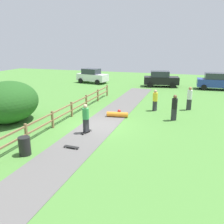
# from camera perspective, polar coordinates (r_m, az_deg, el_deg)

# --- Properties ---
(ground_plane) EXTENTS (60.00, 60.00, 0.00)m
(ground_plane) POSITION_cam_1_polar(r_m,az_deg,el_deg) (15.58, -3.20, -3.29)
(ground_plane) COLOR #4C8438
(asphalt_path) EXTENTS (2.40, 28.00, 0.02)m
(asphalt_path) POSITION_cam_1_polar(r_m,az_deg,el_deg) (15.58, -3.20, -3.25)
(asphalt_path) COLOR #605E5B
(asphalt_path) RESTS_ON ground_plane
(wooden_fence) EXTENTS (0.12, 18.12, 1.10)m
(wooden_fence) POSITION_cam_1_polar(r_m,az_deg,el_deg) (16.48, -11.68, -0.09)
(wooden_fence) COLOR olive
(wooden_fence) RESTS_ON ground_plane
(bush_large) EXTENTS (3.65, 4.38, 2.78)m
(bush_large) POSITION_cam_1_polar(r_m,az_deg,el_deg) (17.41, -23.51, 2.21)
(bush_large) COLOR #23561E
(bush_large) RESTS_ON ground_plane
(trash_bin) EXTENTS (0.56, 0.56, 0.90)m
(trash_bin) POSITION_cam_1_polar(r_m,az_deg,el_deg) (12.20, -20.12, -7.63)
(trash_bin) COLOR black
(trash_bin) RESTS_ON ground_plane
(skater_riding) EXTENTS (0.47, 0.82, 1.75)m
(skater_riding) POSITION_cam_1_polar(r_m,az_deg,el_deg) (14.06, -6.28, -1.24)
(skater_riding) COLOR black
(skater_riding) RESTS_ON asphalt_path
(skater_fallen) EXTENTS (1.57, 1.30, 0.36)m
(skater_fallen) POSITION_cam_1_polar(r_m,az_deg,el_deg) (17.38, 1.32, -0.52)
(skater_fallen) COLOR orange
(skater_fallen) RESTS_ON asphalt_path
(skateboard_loose) EXTENTS (0.81, 0.23, 0.08)m
(skateboard_loose) POSITION_cam_1_polar(r_m,az_deg,el_deg) (12.43, -9.66, -8.20)
(skateboard_loose) COLOR black
(skateboard_loose) RESTS_ON asphalt_path
(bystander_white) EXTENTS (0.52, 0.52, 1.88)m
(bystander_white) POSITION_cam_1_polar(r_m,az_deg,el_deg) (19.97, 18.01, 3.37)
(bystander_white) COLOR #2D2D33
(bystander_white) RESTS_ON ground_plane
(bystander_yellow) EXTENTS (0.51, 0.51, 1.68)m
(bystander_yellow) POSITION_cam_1_polar(r_m,az_deg,el_deg) (19.11, 10.25, 2.99)
(bystander_yellow) COLOR #2D2D33
(bystander_yellow) RESTS_ON ground_plane
(bystander_black) EXTENTS (0.53, 0.53, 1.81)m
(bystander_black) POSITION_cam_1_polar(r_m,az_deg,el_deg) (16.91, 14.66, 1.31)
(bystander_black) COLOR #2D2D33
(bystander_black) RESTS_ON ground_plane
(parked_car_black) EXTENTS (4.45, 2.60, 1.92)m
(parked_car_black) POSITION_cam_1_polar(r_m,az_deg,el_deg) (30.36, 11.57, 7.75)
(parked_car_black) COLOR black
(parked_car_black) RESTS_ON ground_plane
(parked_car_white) EXTENTS (4.45, 2.63, 1.92)m
(parked_car_white) POSITION_cam_1_polar(r_m,az_deg,el_deg) (32.75, -4.76, 8.59)
(parked_car_white) COLOR silver
(parked_car_white) RESTS_ON ground_plane
(parked_car_blue) EXTENTS (4.27, 2.13, 1.92)m
(parked_car_blue) POSITION_cam_1_polar(r_m,az_deg,el_deg) (30.28, 23.53, 6.73)
(parked_car_blue) COLOR #283D99
(parked_car_blue) RESTS_ON ground_plane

